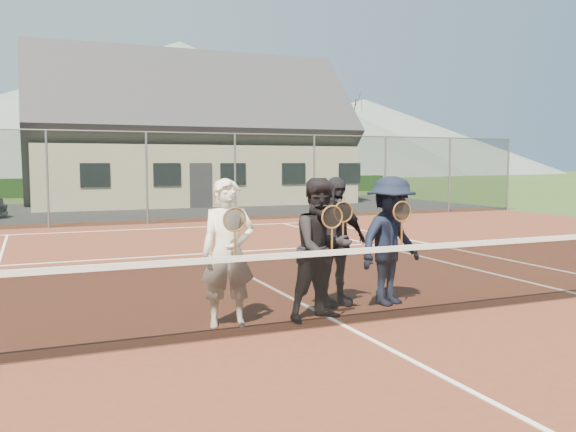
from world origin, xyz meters
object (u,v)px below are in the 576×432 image
Objects in this scene: player_b at (322,249)px; player_d at (391,241)px; clubhouse at (189,123)px; player_a at (228,253)px; player_c at (334,241)px; tennis_net at (344,284)px.

player_b is 1.00× the size of player_d.
clubhouse is 23.63m from player_d.
player_a is 1.20m from player_b.
player_a and player_c have the same top height.
player_c is at bearing 15.17° from player_a.
player_b is (-4.11, -23.63, -3.07)m from clubhouse.
tennis_net is 6.49× the size of player_d.
player_d is at bearing 16.75° from player_b.
clubhouse is 24.18m from player_b.
clubhouse reaches higher than player_b.
player_d is at bearing 4.99° from player_a.
player_d is at bearing -97.01° from clubhouse.
player_a is at bearing -175.01° from player_d.
clubhouse is at bearing 82.99° from player_d.
player_c and player_d have the same top height.
player_c is at bearing -98.97° from clubhouse.
player_c is (1.67, 0.45, -0.00)m from player_a.
player_c is 0.81m from player_d.
player_d is (2.44, 0.21, -0.00)m from player_a.
player_b is at bearing -99.87° from clubhouse.
player_b is at bearing -7.84° from player_a.
player_b is 0.78m from player_c.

